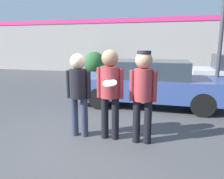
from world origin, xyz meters
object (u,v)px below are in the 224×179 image
object	(u,v)px
person_right	(143,88)
parked_car_near	(150,83)
person_middle_with_frisbee	(110,86)
person_left	(79,88)
shrub	(94,63)

from	to	relation	value
person_right	parked_car_near	xyz separation A→B (m)	(-0.08, 2.80, -0.38)
person_middle_with_frisbee	person_right	size ratio (longest dim) A/B	1.01
person_right	person_left	bearing A→B (deg)	179.40
person_middle_with_frisbee	parked_car_near	bearing A→B (deg)	78.14
person_left	person_right	xyz separation A→B (m)	(1.32, -0.01, 0.06)
person_left	parked_car_near	world-z (taller)	person_left
person_middle_with_frisbee	person_right	world-z (taller)	person_middle_with_frisbee
person_middle_with_frisbee	shrub	distance (m)	10.27
person_right	shrub	size ratio (longest dim) A/B	1.25
person_left	person_right	bearing A→B (deg)	-0.60
person_right	person_middle_with_frisbee	bearing A→B (deg)	176.63
person_middle_with_frisbee	parked_car_near	xyz separation A→B (m)	(0.58, 2.76, -0.38)
person_left	parked_car_near	xyz separation A→B (m)	(1.24, 2.79, -0.32)
person_middle_with_frisbee	parked_car_near	size ratio (longest dim) A/B	0.39
parked_car_near	shrub	bearing A→B (deg)	121.55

